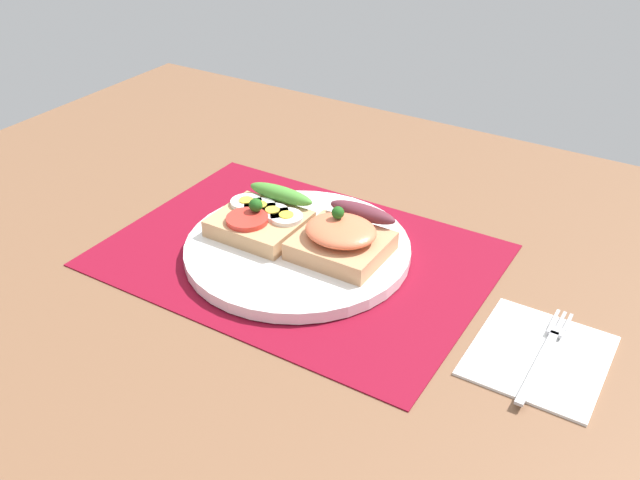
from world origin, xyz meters
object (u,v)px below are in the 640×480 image
object	(u,v)px
napkin	(539,354)
fork	(545,352)
plate	(298,249)
sandwich_salmon	(343,237)
sandwich_egg_tomato	(261,218)

from	to	relation	value
napkin	fork	world-z (taller)	fork
plate	sandwich_salmon	world-z (taller)	sandwich_salmon
sandwich_salmon	fork	size ratio (longest dim) A/B	0.70
plate	sandwich_egg_tomato	world-z (taller)	sandwich_egg_tomato
sandwich_egg_tomato	fork	world-z (taller)	sandwich_egg_tomato
sandwich_salmon	fork	world-z (taller)	sandwich_salmon
napkin	sandwich_egg_tomato	bearing A→B (deg)	174.92
plate	sandwich_egg_tomato	xyz separation A→B (cm)	(-5.26, 0.45, 2.18)
sandwich_salmon	napkin	size ratio (longest dim) A/B	0.78
sandwich_salmon	fork	distance (cm)	24.40
fork	sandwich_egg_tomato	bearing A→B (deg)	175.16
plate	napkin	xyz separation A→B (cm)	(28.72, -2.57, -0.67)
sandwich_salmon	napkin	world-z (taller)	sandwich_salmon
plate	sandwich_salmon	size ratio (longest dim) A/B	2.50
plate	fork	size ratio (longest dim) A/B	1.74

